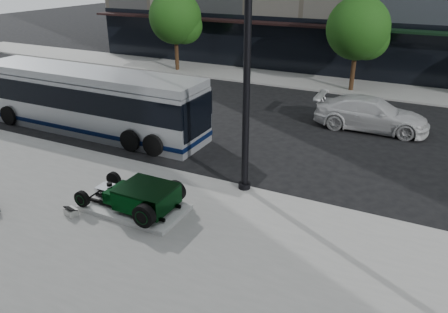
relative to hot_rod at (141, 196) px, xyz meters
The scene contains 9 objects.
ground 5.56m from the hot_rod, 69.84° to the left, with size 120.00×120.00×0.00m, color black.
sidewalk_far 19.28m from the hot_rod, 84.34° to the left, with size 70.00×4.00×0.12m, color gray.
street_trees 18.75m from the hot_rod, 80.53° to the left, with size 29.80×3.80×5.70m.
display_plinth 0.60m from the hot_rod, behind, with size 3.40×1.80×0.15m, color silver.
hot_rod is the anchor object (origin of this frame).
info_plaque 2.30m from the hot_rod, 148.46° to the right, with size 0.46×0.38×0.31m.
lamppost 4.84m from the hot_rod, 52.58° to the left, with size 0.43×0.43×7.90m.
transit_bus 8.93m from the hot_rod, 142.23° to the left, with size 12.12×2.88×2.92m.
white_sedan 12.70m from the hot_rod, 66.00° to the left, with size 2.20×5.40×1.57m, color silver.
Camera 1 is at (5.91, -14.90, 7.47)m, focal length 35.00 mm.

